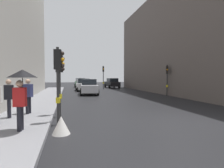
% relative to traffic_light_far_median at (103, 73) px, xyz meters
% --- Properties ---
extents(ground_plane, '(120.00, 120.00, 0.00)m').
position_rel_traffic_light_far_median_xyz_m(ground_plane, '(-0.69, -21.60, -2.61)').
color(ground_plane, black).
extents(sidewalk_kerb, '(2.63, 40.00, 0.16)m').
position_rel_traffic_light_far_median_xyz_m(sidewalk_kerb, '(-7.63, -15.60, -2.53)').
color(sidewalk_kerb, gray).
rests_on(sidewalk_kerb, ground).
extents(building_facade_right, '(12.00, 27.42, 12.42)m').
position_rel_traffic_light_far_median_xyz_m(building_facade_right, '(10.94, -9.04, 3.60)').
color(building_facade_right, '#5B514C').
rests_on(building_facade_right, ground).
extents(traffic_light_far_median, '(0.25, 0.43, 3.79)m').
position_rel_traffic_light_far_median_xyz_m(traffic_light_far_median, '(0.00, 0.00, 0.00)').
color(traffic_light_far_median, '#2D2D2D').
rests_on(traffic_light_far_median, ground).
extents(traffic_light_mid_street, '(0.36, 0.45, 3.30)m').
position_rel_traffic_light_far_median_xyz_m(traffic_light_mid_street, '(4.63, -11.68, -0.33)').
color(traffic_light_mid_street, '#2D2D2D').
rests_on(traffic_light_mid_street, ground).
extents(traffic_light_near_left, '(0.44, 0.27, 3.29)m').
position_rel_traffic_light_far_median_xyz_m(traffic_light_near_left, '(-5.99, -21.11, -0.34)').
color(traffic_light_near_left, '#2D2D2D').
rests_on(traffic_light_near_left, ground).
extents(traffic_light_near_right, '(0.45, 0.33, 3.21)m').
position_rel_traffic_light_far_median_xyz_m(traffic_light_near_right, '(-5.99, -19.58, -0.40)').
color(traffic_light_near_right, '#2D2D2D').
rests_on(traffic_light_near_right, ground).
extents(car_dark_suv, '(2.27, 4.32, 1.76)m').
position_rel_traffic_light_far_median_xyz_m(car_dark_suv, '(2.23, 3.18, -1.74)').
color(car_dark_suv, black).
rests_on(car_dark_suv, ground).
extents(car_green_estate, '(2.20, 4.29, 1.76)m').
position_rel_traffic_light_far_median_xyz_m(car_green_estate, '(-3.26, 5.73, -1.74)').
color(car_green_estate, '#2D6038').
rests_on(car_green_estate, ground).
extents(car_silver_hatchback, '(2.25, 4.32, 1.76)m').
position_rel_traffic_light_far_median_xyz_m(car_silver_hatchback, '(-3.23, -8.15, -1.74)').
color(car_silver_hatchback, '#BCBCC1').
rests_on(car_silver_hatchback, ground).
extents(car_white_compact, '(2.10, 4.24, 1.76)m').
position_rel_traffic_light_far_median_xyz_m(car_white_compact, '(-3.44, -2.52, -1.74)').
color(car_white_compact, silver).
rests_on(car_white_compact, ground).
extents(pedestrian_with_umbrella, '(1.00, 1.00, 2.14)m').
position_rel_traffic_light_far_median_xyz_m(pedestrian_with_umbrella, '(-7.17, -22.22, -0.77)').
color(pedestrian_with_umbrella, black).
rests_on(pedestrian_with_umbrella, sidewalk_kerb).
extents(pedestrian_with_grey_backpack, '(0.66, 0.45, 1.77)m').
position_rel_traffic_light_far_median_xyz_m(pedestrian_with_grey_backpack, '(-7.62, -19.10, -1.45)').
color(pedestrian_with_grey_backpack, black).
rests_on(pedestrian_with_grey_backpack, sidewalk_kerb).
extents(pedestrian_in_dark_coat, '(0.45, 0.35, 1.77)m').
position_rel_traffic_light_far_median_xyz_m(pedestrian_in_dark_coat, '(-8.24, -19.91, -1.48)').
color(pedestrian_in_dark_coat, black).
rests_on(pedestrian_in_dark_coat, sidewalk_kerb).
extents(warning_sign_triangle, '(0.64, 0.64, 0.65)m').
position_rel_traffic_light_far_median_xyz_m(warning_sign_triangle, '(-5.85, -22.47, -2.29)').
color(warning_sign_triangle, silver).
rests_on(warning_sign_triangle, ground).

